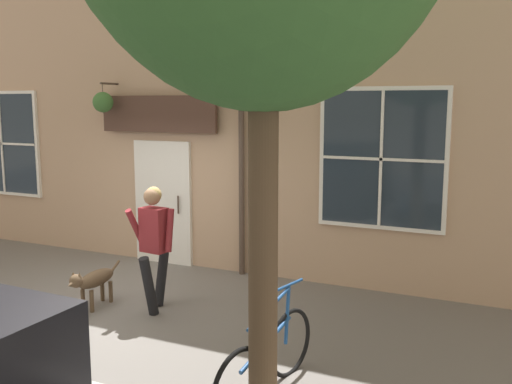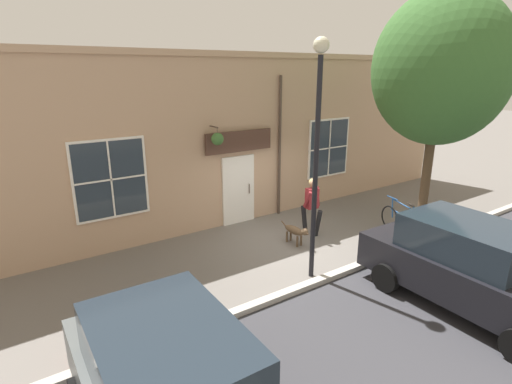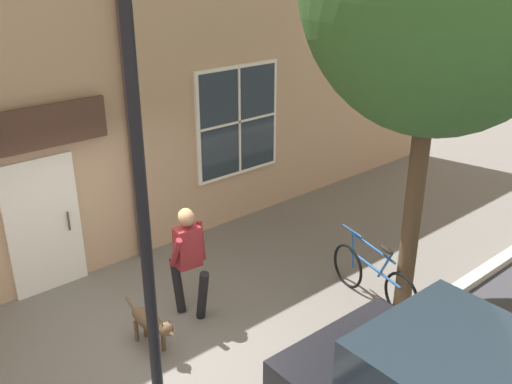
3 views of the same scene
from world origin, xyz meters
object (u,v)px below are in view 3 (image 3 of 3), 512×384
(street_lamp, at_px, (137,147))
(leaning_bicycle, at_px, (373,277))
(pedestrian_walking, at_px, (188,253))
(dog_on_leash, at_px, (151,323))

(street_lamp, bearing_deg, leaning_bicycle, 95.63)
(pedestrian_walking, bearing_deg, leaning_bicycle, 57.43)
(pedestrian_walking, bearing_deg, street_lamp, -41.54)
(pedestrian_walking, distance_m, dog_on_leash, 1.04)
(dog_on_leash, bearing_deg, leaning_bicycle, 69.16)
(dog_on_leash, xyz_separation_m, leaning_bicycle, (1.16, 3.05, -0.01))
(pedestrian_walking, distance_m, leaning_bicycle, 2.75)
(leaning_bicycle, bearing_deg, dog_on_leash, -110.84)
(pedestrian_walking, relative_size, leaning_bicycle, 0.96)
(dog_on_leash, distance_m, leaning_bicycle, 3.27)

